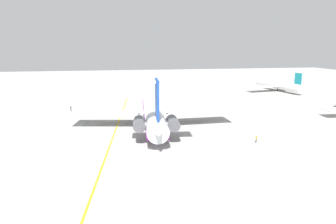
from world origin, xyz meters
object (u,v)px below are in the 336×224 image
object	(u,v)px
main_jetliner	(153,112)
ground_crew_near_tail	(71,108)
airliner_far_left	(277,85)
safety_cone_nose	(213,106)
ground_crew_near_nose	(256,138)

from	to	relation	value
main_jetliner	ground_crew_near_tail	xyz separation A→B (m)	(-22.44, -22.85, -2.65)
airliner_far_left	safety_cone_nose	bearing A→B (deg)	118.26
main_jetliner	ground_crew_near_nose	bearing A→B (deg)	-127.27
ground_crew_near_tail	safety_cone_nose	bearing A→B (deg)	34.10
airliner_far_left	ground_crew_near_nose	size ratio (longest dim) A/B	17.76
airliner_far_left	ground_crew_near_tail	size ratio (longest dim) A/B	17.57
airliner_far_left	safety_cone_nose	size ratio (longest dim) A/B	55.13
main_jetliner	airliner_far_left	distance (m)	82.36
main_jetliner	safety_cone_nose	size ratio (longest dim) A/B	85.82
airliner_far_left	ground_crew_near_nose	bearing A→B (deg)	138.69
safety_cone_nose	main_jetliner	bearing A→B (deg)	-47.29
main_jetliner	safety_cone_nose	world-z (taller)	main_jetliner
ground_crew_near_tail	airliner_far_left	bearing A→B (deg)	54.24
airliner_far_left	main_jetliner	bearing A→B (deg)	120.33
ground_crew_near_nose	safety_cone_nose	xyz separation A→B (m)	(-39.14, 3.78, -0.81)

